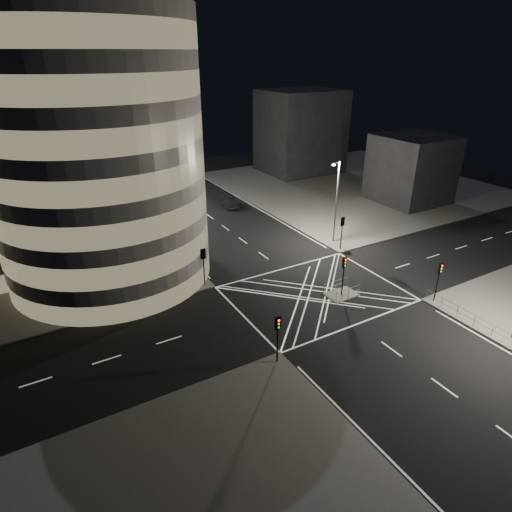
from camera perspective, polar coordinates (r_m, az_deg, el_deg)
ground at (r=42.47m, az=7.93°, el=-4.99°), size 120.00×120.00×0.00m
sidewalk_far_right at (r=79.04m, az=12.98°, el=9.28°), size 42.00×42.00×0.15m
central_island at (r=42.59m, az=11.31°, el=-5.06°), size 3.00×2.00×0.15m
office_tower_curved at (r=48.07m, az=-27.21°, el=12.34°), size 30.00×29.00×27.20m
office_block_rear at (r=71.23m, az=-29.64°, el=14.11°), size 24.00×16.00×22.00m
building_right_far at (r=85.37m, az=5.91°, el=16.19°), size 14.00×12.00×15.00m
building_right_near at (r=71.15m, az=19.98°, el=10.86°), size 10.00×10.00×10.00m
building_far_end at (r=89.42m, az=-18.02°, el=16.43°), size 18.00×8.00×18.00m
tree_a at (r=43.07m, az=-10.37°, el=1.79°), size 4.48×4.48×6.79m
tree_b at (r=48.35m, az=-12.87°, el=4.34°), size 3.93×3.93×6.55m
tree_c at (r=53.69m, az=-14.92°, el=6.68°), size 4.17×4.17×7.07m
tree_d at (r=59.26m, az=-16.57°, el=8.27°), size 5.03×5.03×7.58m
tree_e at (r=64.96m, az=-17.91°, el=9.40°), size 3.55×3.55×6.56m
traffic_signal_fl at (r=42.33m, az=-7.03°, el=-0.56°), size 0.55×0.22×4.00m
traffic_signal_nl at (r=31.90m, az=2.92°, el=-9.95°), size 0.55×0.22×4.00m
traffic_signal_fr at (r=51.04m, az=11.42°, el=3.80°), size 0.55×0.22×4.00m
traffic_signal_nr at (r=42.78m, az=23.22°, el=-2.30°), size 0.55×0.22×4.00m
traffic_signal_island at (r=41.24m, az=11.65°, el=-1.66°), size 0.55×0.22×4.00m
street_lamp_left_near at (r=45.58m, az=-10.56°, el=4.74°), size 1.25×0.25×10.00m
street_lamp_left_far at (r=62.11m, az=-16.41°, el=9.75°), size 1.25×0.25×10.00m
street_lamp_right_far at (r=52.11m, az=10.63°, el=7.40°), size 1.25×0.25×10.00m
railing_near_right at (r=41.02m, az=28.04°, el=-8.17°), size 0.06×11.70×1.10m
railing_island_south at (r=41.71m, az=12.18°, el=-4.86°), size 2.80×0.06×1.10m
railing_island_north at (r=42.86m, az=10.61°, el=-3.82°), size 2.80×0.06×1.10m
sedan at (r=65.46m, az=-3.57°, el=7.09°), size 2.05×4.43×1.41m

